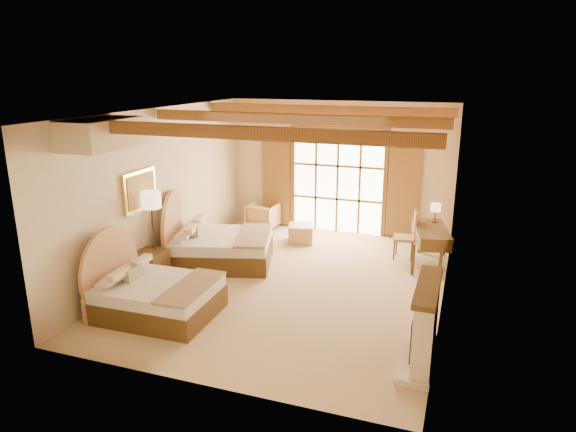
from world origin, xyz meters
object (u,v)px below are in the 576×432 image
at_px(bed_far, 214,244).
at_px(desk, 430,245).
at_px(bed_near, 150,292).
at_px(armchair, 263,216).
at_px(nightstand, 151,267).

height_order(bed_far, desk, bed_far).
height_order(bed_near, armchair, bed_near).
distance_m(nightstand, desk, 5.59).
relative_size(bed_near, nightstand, 3.02).
distance_m(bed_far, nightstand, 1.50).
xyz_separation_m(bed_far, desk, (4.25, 1.38, 0.01)).
bearing_deg(bed_near, desk, 41.54).
height_order(bed_far, nightstand, bed_far).
bearing_deg(desk, bed_far, -175.11).
distance_m(armchair, desk, 4.36).
relative_size(bed_near, desk, 1.21).
bearing_deg(desk, bed_near, -150.52).
distance_m(bed_near, bed_far, 2.45).
bearing_deg(bed_far, desk, 1.68).
height_order(bed_near, nightstand, bed_near).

